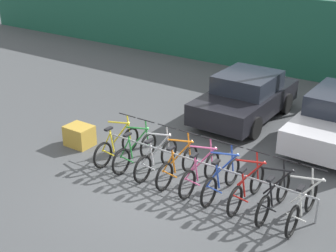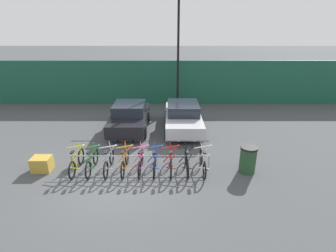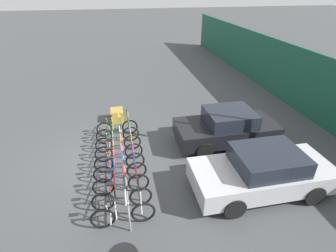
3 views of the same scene
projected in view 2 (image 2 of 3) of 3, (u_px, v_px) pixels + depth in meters
ground_plane at (120, 178)px, 9.50m from camera, size 120.00×120.00×0.00m
hoarding_wall at (143, 83)px, 17.80m from camera, size 36.00×0.16×2.95m
bike_rack at (141, 157)px, 9.94m from camera, size 5.29×0.04×0.57m
bicycle_yellow at (78, 162)px, 9.85m from camera, size 0.68×1.71×1.05m
bicycle_green at (93, 162)px, 9.85m from camera, size 0.68×1.71×1.05m
bicycle_silver at (110, 162)px, 9.85m from camera, size 0.68×1.71×1.05m
bicycle_orange at (126, 162)px, 9.85m from camera, size 0.68×1.71×1.05m
bicycle_pink at (142, 162)px, 9.84m from camera, size 0.68×1.71×1.05m
bicycle_blue at (156, 162)px, 9.84m from camera, size 0.68×1.71×1.05m
bicycle_red at (172, 162)px, 9.84m from camera, size 0.68×1.71×1.05m
bicycle_black at (188, 162)px, 9.84m from camera, size 0.68×1.71×1.05m
bicycle_white at (204, 162)px, 9.83m from camera, size 0.68×1.71×1.05m
car_black at (131, 117)px, 13.66m from camera, size 1.91×3.91×1.40m
car_silver at (184, 117)px, 13.65m from camera, size 1.91×4.23×1.40m
lamp_post at (180, 48)px, 15.99m from camera, size 0.24×0.44×6.97m
trash_bin at (249, 159)px, 9.73m from camera, size 0.63×0.63×1.03m
cargo_crate at (43, 164)px, 9.93m from camera, size 0.70×0.56×0.55m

